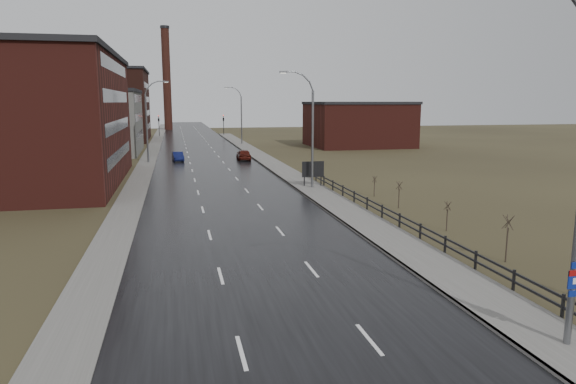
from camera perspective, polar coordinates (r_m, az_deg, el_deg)
name	(u,v)px	position (r m, az deg, el deg)	size (l,w,h in m)	color
road	(207,163)	(72.77, -9.01, 3.21)	(14.00, 300.00, 0.06)	black
sidewalk_right	(313,190)	(49.58, 2.77, 0.26)	(3.20, 180.00, 0.18)	#595651
curb_right	(298,190)	(49.21, 1.06, 0.20)	(0.16, 180.00, 0.18)	slate
sidewalk_left	(146,164)	(72.75, -15.47, 2.99)	(2.40, 260.00, 0.12)	#595651
warehouse_near	(4,119)	(59.58, -28.99, 7.12)	(22.44, 28.56, 13.50)	#471914
warehouse_mid	(89,122)	(91.25, -21.26, 7.30)	(16.32, 20.40, 10.50)	slate
warehouse_far	(86,105)	(121.61, -21.56, 8.97)	(26.52, 24.48, 15.50)	#331611
building_right	(358,124)	(100.38, 7.79, 7.49)	(18.36, 16.32, 8.50)	#471914
smokestack	(167,78)	(162.32, -13.33, 12.20)	(2.70, 2.70, 30.70)	#331611
streetlight_main	(575,176)	(19.17, 29.27, 1.54)	(3.91, 0.29, 12.11)	slate
streetlight_right_mid	(310,129)	(49.88, 2.41, 6.97)	(3.36, 0.28, 11.35)	slate
streetlight_left	(149,121)	(74.28, -15.22, 7.62)	(3.36, 0.28, 11.35)	slate
streetlight_right_far	(240,115)	(102.98, -5.37, 8.48)	(3.36, 0.28, 11.35)	slate
guardrail	(404,221)	(34.63, 12.78, -3.18)	(0.10, 53.05, 1.10)	black
shrub_c	(507,237)	(29.68, 23.18, -4.66)	(0.61, 0.64, 2.57)	#382D23
shrub_d	(447,215)	(35.52, 17.27, -2.49)	(0.48, 0.50, 1.99)	#382D23
shrub_e	(399,194)	(42.08, 12.23, -0.23)	(0.52, 0.55, 2.18)	#382D23
shrub_f	(374,186)	(46.97, 9.58, 0.69)	(0.45, 0.47, 1.86)	#382D23
billboard	(313,170)	(51.24, 2.78, 2.47)	(2.26, 0.17, 2.63)	black
traffic_light_left	(159,118)	(132.26, -14.18, 8.01)	(0.58, 2.73, 5.30)	black
traffic_light_right	(223,117)	(132.78, -7.20, 8.24)	(0.58, 2.73, 5.30)	black
car_near	(178,157)	(75.49, -12.13, 3.84)	(1.41, 4.05, 1.33)	#0D1445
car_far	(244,155)	(75.42, -4.95, 4.12)	(1.89, 4.69, 1.60)	#46120B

